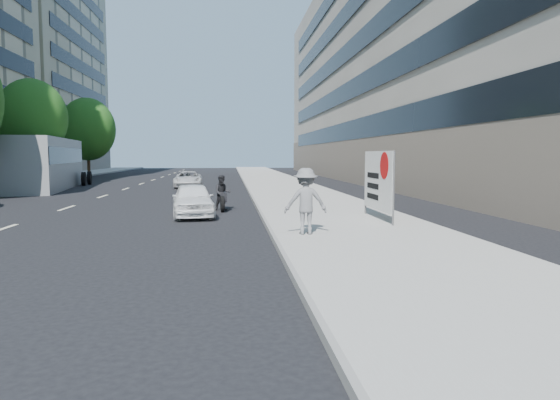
{
  "coord_description": "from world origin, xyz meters",
  "views": [
    {
      "loc": [
        0.32,
        -7.63,
        2.22
      ],
      "look_at": [
        1.36,
        2.65,
        1.29
      ],
      "focal_mm": 32.0,
      "sensor_mm": 36.0,
      "label": 1
    }
  ],
  "objects": [
    {
      "name": "near_sidewalk",
      "position": [
        4.0,
        20.0,
        0.07
      ],
      "size": [
        5.0,
        120.0,
        0.15
      ],
      "primitive_type": "cube",
      "color": "gray",
      "rests_on": "ground"
    },
    {
      "name": "jogger",
      "position": [
        2.3,
        5.22,
        1.02
      ],
      "size": [
        1.12,
        0.65,
        1.74
      ],
      "primitive_type": "imported",
      "rotation": [
        0.0,
        0.0,
        3.14
      ],
      "color": "slate",
      "rests_on": "near_sidewalk"
    },
    {
      "name": "motorcycle",
      "position": [
        0.03,
        12.47,
        0.64
      ],
      "size": [
        0.74,
        2.05,
        1.42
      ],
      "rotation": [
        0.0,
        0.0,
        0.1
      ],
      "color": "black",
      "rests_on": "ground"
    },
    {
      "name": "white_sedan_far",
      "position": [
        -2.5,
        26.94,
        0.56
      ],
      "size": [
        2.02,
        4.08,
        1.11
      ],
      "primitive_type": "imported",
      "rotation": [
        0.0,
        0.0,
        0.04
      ],
      "color": "silver",
      "rests_on": "ground"
    },
    {
      "name": "white_sedan_near",
      "position": [
        -1.01,
        10.61,
        0.61
      ],
      "size": [
        1.83,
        3.72,
        1.22
      ],
      "primitive_type": "imported",
      "rotation": [
        0.0,
        0.0,
        0.11
      ],
      "color": "white",
      "rests_on": "ground"
    },
    {
      "name": "protest_banner",
      "position": [
        5.09,
        8.05,
        1.4
      ],
      "size": [
        0.08,
        3.06,
        2.2
      ],
      "color": "#4C4C4C",
      "rests_on": "near_sidewalk"
    },
    {
      "name": "tree_far_d",
      "position": [
        -13.7,
        30.0,
        4.89
      ],
      "size": [
        4.8,
        4.8,
        7.65
      ],
      "color": "#382616",
      "rests_on": "ground"
    },
    {
      "name": "bus",
      "position": [
        -11.5,
        26.38,
        1.64
      ],
      "size": [
        4.14,
        12.32,
        3.3
      ],
      "rotation": [
        0.0,
        0.0,
        0.13
      ],
      "color": "slate",
      "rests_on": "ground"
    },
    {
      "name": "near_building",
      "position": [
        17.0,
        32.0,
        10.0
      ],
      "size": [
        14.0,
        70.0,
        20.0
      ],
      "primitive_type": "cube",
      "color": "gray",
      "rests_on": "ground"
    },
    {
      "name": "ground",
      "position": [
        0.0,
        0.0,
        0.0
      ],
      "size": [
        160.0,
        160.0,
        0.0
      ],
      "primitive_type": "plane",
      "color": "black",
      "rests_on": "ground"
    },
    {
      "name": "tree_far_e",
      "position": [
        -13.7,
        44.0,
        4.78
      ],
      "size": [
        5.4,
        5.4,
        7.89
      ],
      "color": "#382616",
      "rests_on": "ground"
    }
  ]
}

